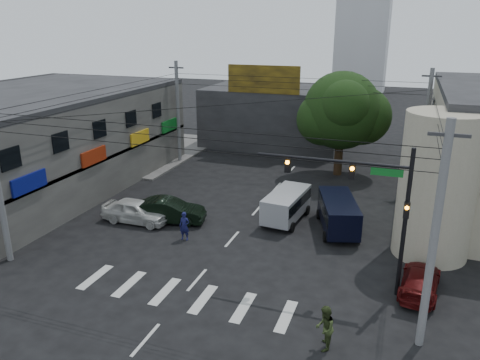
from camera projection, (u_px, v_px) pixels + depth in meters
The scene contains 18 objects.
ground at pixel (220, 254), 26.20m from camera, with size 160.00×160.00×0.00m, color black.
sidewalk_far_left at pixel (123, 149), 48.01m from camera, with size 16.00×16.00×0.15m, color #514F4C.
building_left at pixel (33, 143), 36.21m from camera, with size 14.00×24.00×7.00m, color #42403D.
corner_column at pixel (437, 186), 24.98m from camera, with size 4.00×4.00×8.00m, color gray.
building_far at pixel (276, 116), 49.75m from camera, with size 14.00×10.00×6.00m, color #232326.
billboard at pixel (263, 79), 44.01m from camera, with size 7.00×0.30×2.60m, color olive.
street_tree at pixel (342, 111), 38.37m from camera, with size 6.40×6.40×8.70m.
traffic_gantry at pixel (369, 195), 21.27m from camera, with size 7.10×0.35×7.20m.
utility_pole_near_right at pixel (434, 240), 17.36m from camera, with size 0.32×0.32×9.20m, color #59595B.
utility_pole_far_left at pixel (178, 113), 42.39m from camera, with size 0.32×0.32×9.20m, color #59595B.
utility_pole_far_right at pixel (425, 129), 35.67m from camera, with size 0.32×0.32×9.20m, color #59595B.
dark_sedan at pixel (168, 211), 30.22m from camera, with size 4.97×2.58×1.56m, color black.
white_compact at pixel (136, 211), 30.20m from camera, with size 4.52×1.83×1.54m, color silver.
maroon_sedan at pixel (420, 281), 22.29m from camera, with size 2.12×4.36×1.22m, color #460A0A.
silver_minivan at pixel (286, 207), 30.36m from camera, with size 2.34×4.69×1.95m, color #ADAFB6, non-canonical shape.
navy_van at pixel (338, 215), 28.94m from camera, with size 3.33×5.42×2.03m, color black, non-canonical shape.
traffic_officer at pixel (184, 226), 27.67m from camera, with size 0.67×0.47×1.73m, color #131545.
pedestrian_olive at pixel (325, 328), 18.26m from camera, with size 0.78×0.97×1.88m, color #2D3A1B.
Camera 1 is at (9.03, -21.77, 12.22)m, focal length 35.00 mm.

